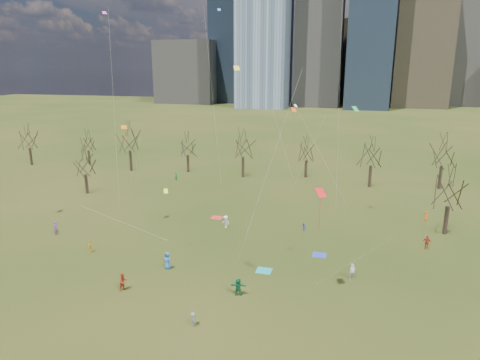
% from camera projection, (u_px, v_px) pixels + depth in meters
% --- Properties ---
extents(ground, '(500.00, 500.00, 0.00)m').
position_uv_depth(ground, '(211.00, 271.00, 45.51)').
color(ground, black).
rests_on(ground, ground).
extents(downtown_skyline, '(212.50, 78.00, 118.00)m').
position_uv_depth(downtown_skyline, '(331.00, 33.00, 232.65)').
color(downtown_skyline, slate).
rests_on(downtown_skyline, ground).
extents(bare_tree_row, '(113.04, 29.80, 9.50)m').
position_uv_depth(bare_tree_row, '(275.00, 151.00, 78.70)').
color(bare_tree_row, black).
rests_on(bare_tree_row, ground).
extents(blanket_teal, '(1.60, 1.50, 0.03)m').
position_uv_depth(blanket_teal, '(264.00, 271.00, 45.62)').
color(blanket_teal, teal).
rests_on(blanket_teal, ground).
extents(blanket_navy, '(1.60, 1.50, 0.03)m').
position_uv_depth(blanket_navy, '(319.00, 255.00, 49.41)').
color(blanket_navy, '#233BA6').
rests_on(blanket_navy, ground).
extents(blanket_crimson, '(1.60, 1.50, 0.03)m').
position_uv_depth(blanket_crimson, '(217.00, 218.00, 61.68)').
color(blanket_crimson, red).
rests_on(blanket_crimson, ground).
extents(person_0, '(1.09, 0.91, 1.90)m').
position_uv_depth(person_0, '(167.00, 261.00, 45.83)').
color(person_0, '#2A6CB6').
rests_on(person_0, ground).
extents(person_1, '(0.71, 0.62, 1.64)m').
position_uv_depth(person_1, '(352.00, 271.00, 43.71)').
color(person_1, beige).
rests_on(person_1, ground).
extents(person_2, '(1.01, 1.10, 1.82)m').
position_uv_depth(person_2, '(123.00, 282.00, 41.41)').
color(person_2, '#A32B17').
rests_on(person_2, ground).
extents(person_3, '(0.91, 0.92, 1.27)m').
position_uv_depth(person_3, '(193.00, 319.00, 35.76)').
color(person_3, slate).
rests_on(person_3, ground).
extents(person_4, '(0.81, 0.93, 1.51)m').
position_uv_depth(person_4, '(90.00, 246.00, 49.94)').
color(person_4, gold).
rests_on(person_4, ground).
extents(person_5, '(1.72, 0.77, 1.79)m').
position_uv_depth(person_5, '(238.00, 286.00, 40.55)').
color(person_5, '#17693F').
rests_on(person_5, ground).
extents(person_7, '(0.47, 0.69, 1.86)m').
position_uv_depth(person_7, '(56.00, 228.00, 55.26)').
color(person_7, '#7A4992').
rests_on(person_7, ground).
extents(person_8, '(0.42, 0.53, 1.06)m').
position_uv_depth(person_8, '(303.00, 227.00, 56.57)').
color(person_8, '#2A2BB8').
rests_on(person_8, ground).
extents(person_9, '(1.24, 0.96, 1.69)m').
position_uv_depth(person_9, '(226.00, 222.00, 57.71)').
color(person_9, white).
rests_on(person_9, ground).
extents(person_10, '(1.05, 0.58, 1.69)m').
position_uv_depth(person_10, '(427.00, 242.00, 50.92)').
color(person_10, red).
rests_on(person_10, ground).
extents(person_12, '(0.52, 0.71, 1.34)m').
position_uv_depth(person_12, '(426.00, 216.00, 60.41)').
color(person_12, '#F8591B').
rests_on(person_12, ground).
extents(person_13, '(0.78, 0.73, 1.80)m').
position_uv_depth(person_13, '(176.00, 176.00, 81.79)').
color(person_13, '#1C7F3B').
rests_on(person_13, ground).
extents(kites_airborne, '(76.49, 47.55, 35.86)m').
position_uv_depth(kites_airborne, '(275.00, 126.00, 54.08)').
color(kites_airborne, orange).
rests_on(kites_airborne, ground).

